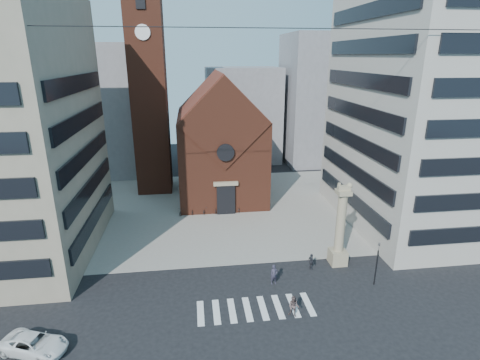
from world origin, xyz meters
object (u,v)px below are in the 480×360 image
object	(u,v)px
lion_column	(340,233)
scooter_0	(183,210)
pedestrian_1	(294,307)
pedestrian_2	(311,262)
white_car	(34,344)
traffic_light	(377,263)
pedestrian_0	(274,274)

from	to	relation	value
lion_column	scooter_0	xyz separation A→B (m)	(-15.71, 14.51, -2.90)
pedestrian_1	pedestrian_2	size ratio (longest dim) A/B	1.10
lion_column	white_car	size ratio (longest dim) A/B	1.83
traffic_light	pedestrian_0	world-z (taller)	traffic_light
white_car	pedestrian_2	xyz separation A→B (m)	(22.83, 8.01, 0.17)
pedestrian_1	pedestrian_0	bearing A→B (deg)	128.52
pedestrian_0	scooter_0	distance (m)	19.19
lion_column	pedestrian_1	size ratio (longest dim) A/B	4.76
traffic_light	white_car	size ratio (longest dim) A/B	0.91
white_car	lion_column	bearing A→B (deg)	-51.43
pedestrian_2	scooter_0	xyz separation A→B (m)	(-12.73, 15.18, -0.27)
white_car	traffic_light	bearing A→B (deg)	-60.46
lion_column	white_car	distance (m)	27.38
traffic_light	pedestrian_1	distance (m)	9.29
pedestrian_0	scooter_0	world-z (taller)	pedestrian_0
lion_column	traffic_light	distance (m)	4.62
traffic_light	pedestrian_0	bearing A→B (deg)	171.65
traffic_light	pedestrian_0	size ratio (longest dim) A/B	2.23
lion_column	scooter_0	distance (m)	21.58
white_car	pedestrian_0	distance (m)	19.61
pedestrian_2	scooter_0	bearing A→B (deg)	30.35
traffic_light	white_car	xyz separation A→B (m)	(-27.80, -4.69, -1.63)
lion_column	pedestrian_0	xyz separation A→B (m)	(-7.15, -2.66, -2.49)
pedestrian_2	scooter_0	distance (m)	19.82
white_car	pedestrian_1	size ratio (longest dim) A/B	2.60
lion_column	white_car	world-z (taller)	lion_column
white_car	pedestrian_0	size ratio (longest dim) A/B	2.46
traffic_light	pedestrian_0	xyz separation A→B (m)	(-9.14, 1.34, -1.32)
pedestrian_2	scooter_0	world-z (taller)	pedestrian_2
white_car	scooter_0	bearing A→B (deg)	-3.56
lion_column	pedestrian_0	distance (m)	8.03
pedestrian_1	scooter_0	bearing A→B (deg)	144.11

